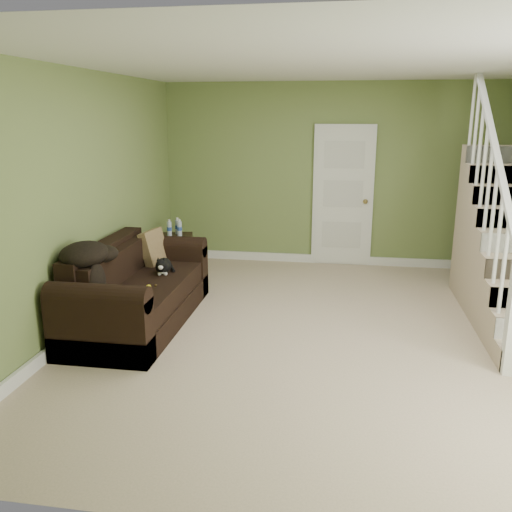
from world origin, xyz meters
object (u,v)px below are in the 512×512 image
(sofa, at_px, (135,293))
(cat, at_px, (163,266))
(banana, at_px, (148,289))
(side_table, at_px, (177,253))

(sofa, bearing_deg, cat, 56.43)
(sofa, xyz_separation_m, banana, (0.26, -0.32, 0.17))
(side_table, distance_m, cat, 1.64)
(sofa, xyz_separation_m, cat, (0.21, 0.31, 0.22))
(side_table, distance_m, banana, 2.25)
(sofa, relative_size, cat, 4.75)
(side_table, height_order, cat, side_table)
(sofa, relative_size, side_table, 2.84)
(cat, distance_m, banana, 0.63)
(side_table, bearing_deg, cat, -77.60)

